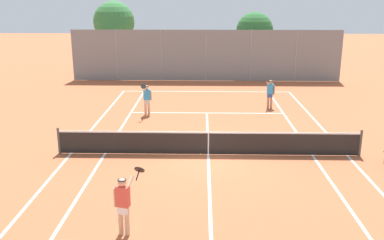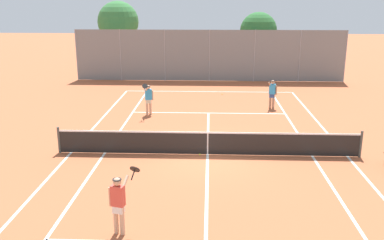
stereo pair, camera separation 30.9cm
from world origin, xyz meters
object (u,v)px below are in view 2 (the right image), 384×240
at_px(tennis_net, 208,143).
at_px(player_near_side, 118,202).
at_px(player_far_left, 148,98).
at_px(loose_tennis_ball_1, 222,94).
at_px(tree_behind_right, 259,32).
at_px(player_far_right, 272,92).
at_px(tree_behind_left, 117,23).
at_px(loose_tennis_ball_0, 200,154).

height_order(tennis_net, player_near_side, player_near_side).
height_order(player_far_left, loose_tennis_ball_1, player_far_left).
distance_m(player_near_side, tree_behind_right, 24.39).
bearing_deg(player_far_right, loose_tennis_ball_1, 128.30).
bearing_deg(loose_tennis_ball_1, tree_behind_left, 135.93).
bearing_deg(loose_tennis_ball_0, tennis_net, 13.69).
bearing_deg(loose_tennis_ball_1, player_far_right, -51.70).
xyz_separation_m(player_far_right, loose_tennis_ball_0, (-3.87, -7.70, -0.88)).
relative_size(player_far_left, loose_tennis_ball_1, 26.88).
bearing_deg(tree_behind_left, loose_tennis_ball_1, -44.07).
relative_size(player_near_side, tree_behind_right, 0.36).
relative_size(player_far_right, loose_tennis_ball_0, 24.24).
distance_m(player_near_side, loose_tennis_ball_0, 6.31).
bearing_deg(tennis_net, loose_tennis_ball_0, -166.31).
xyz_separation_m(tennis_net, player_far_right, (3.56, 7.62, 0.40)).
height_order(tree_behind_left, tree_behind_right, tree_behind_left).
xyz_separation_m(player_near_side, player_far_right, (5.83, 13.62, -0.02)).
bearing_deg(player_near_side, tree_behind_right, 75.54).
relative_size(tennis_net, loose_tennis_ball_0, 181.82).
distance_m(loose_tennis_ball_0, loose_tennis_ball_1, 11.18).
bearing_deg(tennis_net, player_far_right, 64.97).
relative_size(player_near_side, player_far_right, 1.11).
xyz_separation_m(loose_tennis_ball_1, tree_behind_right, (2.93, 6.45, 3.47)).
bearing_deg(player_far_right, loose_tennis_ball_0, -116.67).
relative_size(tennis_net, tree_behind_left, 2.07).
relative_size(player_far_left, player_far_right, 1.11).
distance_m(tennis_net, player_far_right, 8.42).
distance_m(player_near_side, player_far_left, 11.98).
relative_size(loose_tennis_ball_0, loose_tennis_ball_1, 1.00).
distance_m(tennis_net, tree_behind_left, 20.86).
height_order(loose_tennis_ball_0, loose_tennis_ball_1, same).
bearing_deg(player_near_side, loose_tennis_ball_0, 71.64).
bearing_deg(loose_tennis_ball_1, player_far_left, -128.39).
xyz_separation_m(player_near_side, tree_behind_left, (-5.23, 25.14, 3.12)).
height_order(loose_tennis_ball_1, tree_behind_right, tree_behind_right).
bearing_deg(player_near_side, tree_behind_left, 101.76).
xyz_separation_m(loose_tennis_ball_1, tree_behind_left, (-8.36, 8.09, 4.01)).
height_order(player_near_side, tree_behind_right, tree_behind_right).
bearing_deg(player_far_left, tree_behind_right, 58.90).
xyz_separation_m(tennis_net, player_near_side, (-2.27, -6.00, 0.42)).
relative_size(loose_tennis_ball_0, tree_behind_left, 0.01).
bearing_deg(player_near_side, loose_tennis_ball_1, 79.59).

